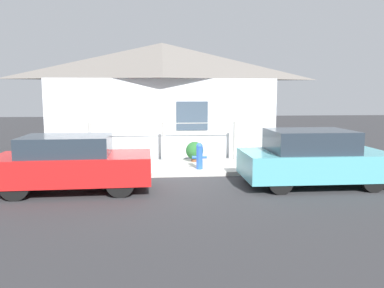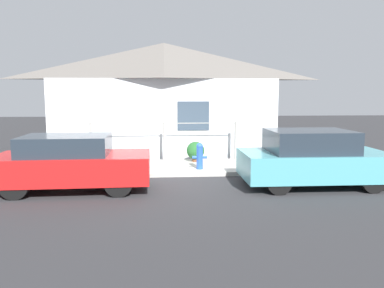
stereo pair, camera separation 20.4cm
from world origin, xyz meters
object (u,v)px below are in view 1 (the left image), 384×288
object	(u,v)px
car_left	(72,163)
potted_plant_by_fence	(98,156)
car_right	(313,158)
fire_hydrant	(200,155)
potted_plant_near_hydrant	(195,151)

from	to	relation	value
car_left	potted_plant_by_fence	world-z (taller)	car_left
car_left	car_right	xyz separation A→B (m)	(5.98, 0.00, 0.02)
fire_hydrant	potted_plant_near_hydrant	distance (m)	1.26
car_left	fire_hydrant	size ratio (longest dim) A/B	4.77
car_right	potted_plant_near_hydrant	xyz separation A→B (m)	(-2.73, 3.01, -0.22)
car_left	car_right	bearing A→B (deg)	-1.54
fire_hydrant	potted_plant_by_fence	size ratio (longest dim) A/B	1.53
potted_plant_near_hydrant	car_right	bearing A→B (deg)	-47.79
car_right	potted_plant_by_fence	xyz separation A→B (m)	(-5.82, 2.83, -0.31)
car_right	potted_plant_by_fence	size ratio (longest dim) A/B	7.22
car_right	car_left	bearing A→B (deg)	-179.63
car_left	potted_plant_by_fence	xyz separation A→B (m)	(0.16, 2.83, -0.29)
fire_hydrant	potted_plant_near_hydrant	world-z (taller)	fire_hydrant
fire_hydrant	potted_plant_by_fence	xyz separation A→B (m)	(-3.12, 1.08, -0.14)
car_left	fire_hydrant	xyz separation A→B (m)	(3.27, 1.75, -0.15)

